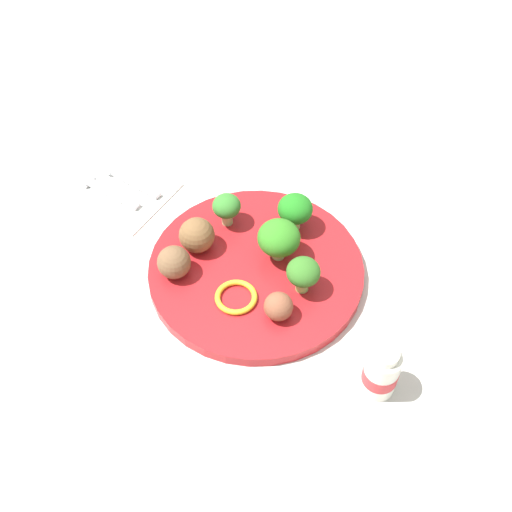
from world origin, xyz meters
TOP-DOWN VIEW (x-y plane):
  - ground_plane at (0.00, 0.00)m, footprint 4.00×4.00m
  - plate at (0.00, 0.00)m, footprint 0.28×0.28m
  - broccoli_floret_center at (-0.01, -0.03)m, footprint 0.06×0.06m
  - broccoli_floret_back_left at (-0.07, -0.01)m, footprint 0.04×0.04m
  - broccoli_floret_mid_right at (0.08, -0.04)m, footprint 0.04×0.04m
  - broccoli_floret_front_right at (0.00, -0.09)m, footprint 0.05×0.05m
  - meatball_near_rim at (0.08, 0.07)m, footprint 0.04×0.04m
  - meatball_back_right at (0.08, 0.02)m, footprint 0.05×0.05m
  - meatball_mid_left at (-0.07, 0.05)m, footprint 0.04×0.04m
  - pepper_ring_mid_left at (-0.01, 0.06)m, footprint 0.07×0.07m
  - napkin at (0.27, -0.00)m, footprint 0.18×0.14m
  - fork at (0.27, 0.01)m, footprint 0.12×0.03m
  - knife at (0.27, -0.02)m, footprint 0.15×0.02m
  - yogurt_bottle at (-0.21, 0.05)m, footprint 0.04×0.04m

SIDE VIEW (x-z plane):
  - ground_plane at x=0.00m, z-range 0.00..0.00m
  - napkin at x=0.27m, z-range 0.00..0.01m
  - knife at x=0.27m, z-range 0.00..0.01m
  - fork at x=0.27m, z-range 0.00..0.01m
  - plate at x=0.00m, z-range 0.00..0.02m
  - pepper_ring_mid_left at x=-0.01m, z-range 0.02..0.02m
  - yogurt_bottle at x=-0.21m, z-range 0.00..0.07m
  - meatball_mid_left at x=-0.07m, z-range 0.02..0.05m
  - meatball_near_rim at x=0.08m, z-range 0.02..0.06m
  - meatball_back_right at x=0.08m, z-range 0.02..0.06m
  - broccoli_floret_mid_right at x=0.08m, z-range 0.02..0.07m
  - broccoli_floret_back_left at x=-0.07m, z-range 0.02..0.07m
  - broccoli_floret_front_right at x=0.00m, z-range 0.02..0.08m
  - broccoli_floret_center at x=-0.01m, z-range 0.02..0.08m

